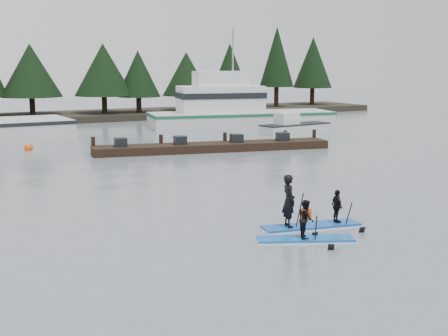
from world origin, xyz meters
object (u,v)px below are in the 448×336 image
fishing_boat_medium (236,119)px  floating_dock (213,147)px  paddleboard_duo (306,210)px  paddleboard_solo (306,227)px

fishing_boat_medium → floating_dock: (-8.38, -12.16, -0.40)m
floating_dock → fishing_boat_medium: bearing=67.0°
fishing_boat_medium → paddleboard_duo: bearing=-103.6°
paddleboard_solo → paddleboard_duo: 1.46m
fishing_boat_medium → paddleboard_duo: (-13.80, -29.42, -0.04)m
paddleboard_duo → floating_dock: bearing=83.0°
fishing_boat_medium → floating_dock: 14.78m
paddleboard_solo → paddleboard_duo: size_ratio=0.88×
floating_dock → paddleboard_solo: bearing=-97.2°
floating_dock → paddleboard_duo: paddleboard_duo is taller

